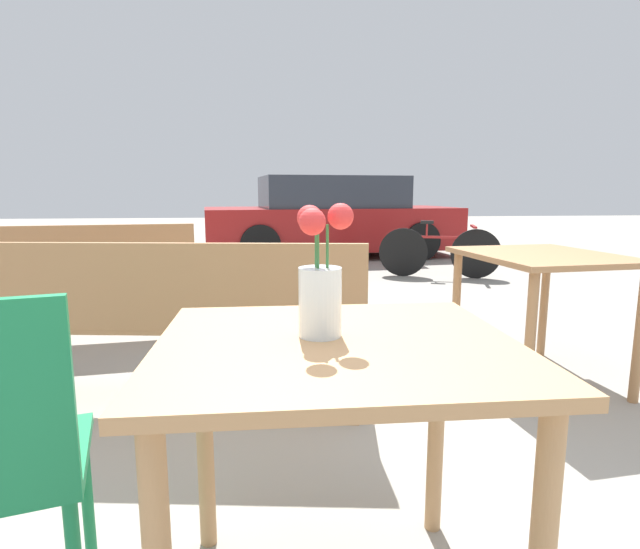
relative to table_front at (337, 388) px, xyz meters
The scene contains 7 objects.
table_front is the anchor object (origin of this frame).
flower_vase 0.24m from the table_front, 129.82° to the left, with size 0.13×0.14×0.32m.
bench_near 1.40m from the table_front, 117.29° to the left, with size 1.92×0.62×0.85m.
bench_middle 2.93m from the table_front, 121.38° to the left, with size 1.73×0.56×0.85m.
table_back 2.02m from the table_front, 47.42° to the left, with size 0.82×0.95×0.74m.
bicycle 5.34m from the table_front, 67.84° to the left, with size 1.45×0.57×0.71m.
parked_car 7.23m from the table_front, 82.67° to the left, with size 4.27×2.11×1.32m.
Camera 1 is at (-0.16, -1.11, 1.07)m, focal length 28.00 mm.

